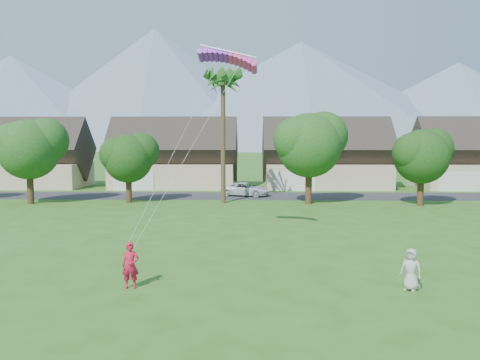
{
  "coord_description": "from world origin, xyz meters",
  "views": [
    {
      "loc": [
        0.57,
        -15.47,
        6.02
      ],
      "look_at": [
        0.0,
        10.0,
        3.8
      ],
      "focal_mm": 35.0,
      "sensor_mm": 36.0,
      "label": 1
    }
  ],
  "objects_px": {
    "watcher": "(411,269)",
    "parked_car": "(246,189)",
    "kite_flyer": "(130,265)",
    "parafoil_kite": "(229,57)"
  },
  "relations": [
    {
      "from": "parked_car",
      "to": "kite_flyer",
      "type": "bearing_deg",
      "value": -171.14
    },
    {
      "from": "watcher",
      "to": "parked_car",
      "type": "xyz_separation_m",
      "value": [
        -6.92,
        31.06,
        -0.14
      ]
    },
    {
      "from": "watcher",
      "to": "parked_car",
      "type": "height_order",
      "value": "watcher"
    },
    {
      "from": "watcher",
      "to": "parafoil_kite",
      "type": "height_order",
      "value": "parafoil_kite"
    },
    {
      "from": "parked_car",
      "to": "parafoil_kite",
      "type": "bearing_deg",
      "value": -164.91
    },
    {
      "from": "kite_flyer",
      "to": "parked_car",
      "type": "height_order",
      "value": "kite_flyer"
    },
    {
      "from": "kite_flyer",
      "to": "parafoil_kite",
      "type": "height_order",
      "value": "parafoil_kite"
    },
    {
      "from": "parafoil_kite",
      "to": "watcher",
      "type": "bearing_deg",
      "value": -38.21
    },
    {
      "from": "kite_flyer",
      "to": "parked_car",
      "type": "bearing_deg",
      "value": 76.87
    },
    {
      "from": "parafoil_kite",
      "to": "parked_car",
      "type": "bearing_deg",
      "value": 95.14
    }
  ]
}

